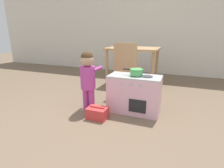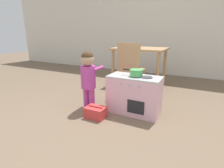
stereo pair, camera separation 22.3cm
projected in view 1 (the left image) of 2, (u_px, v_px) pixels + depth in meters
ground_plane at (93, 150)px, 1.59m from camera, size 16.00×16.00×0.00m
wall_back at (156, 21)px, 4.28m from camera, size 10.00×0.06×2.60m
play_kitchen at (134, 94)px, 2.31m from camera, size 0.67×0.35×0.50m
toy_pot at (136, 72)px, 2.22m from camera, size 0.26×0.17×0.08m
child_figure at (88, 74)px, 2.27m from camera, size 0.22×0.33×0.81m
toy_basket at (97, 113)px, 2.17m from camera, size 0.25×0.18×0.16m
dining_table at (133, 53)px, 3.48m from camera, size 1.00×0.73×0.74m
dining_chair_near at (127, 68)px, 2.87m from camera, size 0.37×0.37×0.88m
cup_on_table at (127, 45)px, 3.44m from camera, size 0.09×0.09×0.08m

